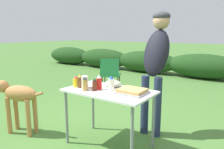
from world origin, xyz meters
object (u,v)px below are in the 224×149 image
at_px(mayo_bottle, 111,83).
at_px(paper_cup_stack, 85,83).
at_px(plate_stack, 93,86).
at_px(mixing_bowl, 113,84).
at_px(beer_bottle, 80,81).
at_px(food_tray, 132,91).
at_px(spice_jar, 85,84).
at_px(standing_person_in_olive_jacket, 156,57).
at_px(bbq_sauce_bottle, 95,85).
at_px(camp_chair_near_hedge, 110,72).
at_px(folding_table, 109,96).
at_px(dog, 18,97).
at_px(mustard_bottle, 76,82).
at_px(ketchup_bottle, 99,82).

bearing_deg(mayo_bottle, paper_cup_stack, -151.88).
xyz_separation_m(plate_stack, mixing_bowl, (0.22, 0.15, 0.03)).
bearing_deg(beer_bottle, food_tray, 12.08).
height_order(plate_stack, spice_jar, spice_jar).
relative_size(mayo_bottle, standing_person_in_olive_jacket, 0.10).
relative_size(mixing_bowl, beer_bottle, 1.25).
distance_m(bbq_sauce_bottle, camp_chair_near_hedge, 2.82).
relative_size(plate_stack, standing_person_in_olive_jacket, 0.12).
height_order(folding_table, dog, dog).
xyz_separation_m(plate_stack, bbq_sauce_bottle, (0.14, -0.14, 0.06)).
distance_m(folding_table, bbq_sauce_bottle, 0.23).
bearing_deg(standing_person_in_olive_jacket, bbq_sauce_bottle, -118.23).
distance_m(mixing_bowl, beer_bottle, 0.44).
bearing_deg(folding_table, camp_chair_near_hedge, 124.68).
bearing_deg(spice_jar, beer_bottle, 153.94).
relative_size(beer_bottle, standing_person_in_olive_jacket, 0.10).
bearing_deg(paper_cup_stack, folding_table, 24.89).
bearing_deg(dog, camp_chair_near_hedge, -10.74).
bearing_deg(standing_person_in_olive_jacket, mustard_bottle, -133.42).
height_order(food_tray, mayo_bottle, mayo_bottle).
bearing_deg(ketchup_bottle, dog, -160.92).
bearing_deg(standing_person_in_olive_jacket, paper_cup_stack, -124.83).
bearing_deg(paper_cup_stack, plate_stack, 88.10).
distance_m(beer_bottle, bbq_sauce_bottle, 0.25).
height_order(plate_stack, standing_person_in_olive_jacket, standing_person_in_olive_jacket).
relative_size(plate_stack, mustard_bottle, 1.46).
xyz_separation_m(food_tray, plate_stack, (-0.59, -0.01, -0.01)).
xyz_separation_m(paper_cup_stack, bbq_sauce_bottle, (0.14, 0.02, -0.01)).
height_order(mayo_bottle, standing_person_in_olive_jacket, standing_person_in_olive_jacket).
distance_m(mustard_bottle, bbq_sauce_bottle, 0.33).
xyz_separation_m(food_tray, mixing_bowl, (-0.37, 0.14, 0.02)).
relative_size(paper_cup_stack, bbq_sauce_bottle, 1.09).
height_order(plate_stack, mixing_bowl, mixing_bowl).
relative_size(mustard_bottle, dog, 0.18).
distance_m(food_tray, dog, 1.69).
bearing_deg(standing_person_in_olive_jacket, spice_jar, -120.91).
height_order(beer_bottle, standing_person_in_olive_jacket, standing_person_in_olive_jacket).
bearing_deg(mixing_bowl, folding_table, -71.25).
relative_size(plate_stack, paper_cup_stack, 1.26).
distance_m(beer_bottle, mustard_bottle, 0.08).
bearing_deg(standing_person_in_olive_jacket, dog, -144.24).
bearing_deg(mixing_bowl, standing_person_in_olive_jacket, 55.79).
height_order(mixing_bowl, paper_cup_stack, paper_cup_stack).
distance_m(ketchup_bottle, dog, 1.27).
xyz_separation_m(spice_jar, mayo_bottle, (0.25, 0.21, 0.01)).
distance_m(paper_cup_stack, mayo_bottle, 0.34).
xyz_separation_m(food_tray, standing_person_in_olive_jacket, (-0.00, 0.68, 0.35)).
bearing_deg(paper_cup_stack, camp_chair_near_hedge, 118.24).
bearing_deg(dog, bbq_sauce_bottle, -90.93).
distance_m(mixing_bowl, camp_chair_near_hedge, 2.61).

